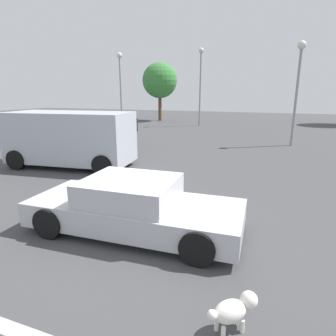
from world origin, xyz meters
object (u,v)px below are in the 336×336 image
dog (234,309)px  light_post_far (299,75)px  pedestrian (134,127)px  sedan_foreground (134,207)px  van_white (71,138)px  light_post_near (120,77)px  light_post_mid (201,74)px

dog → light_post_far: (1.19, 14.25, 3.50)m
dog → pedestrian: (-7.05, 11.10, 0.75)m
sedan_foreground → light_post_far: size_ratio=0.83×
van_white → pedestrian: size_ratio=2.86×
van_white → pedestrian: van_white is taller
van_white → light_post_near: light_post_near is taller
light_post_far → light_post_mid: bearing=133.0°
dog → van_white: bearing=96.1°
van_white → light_post_far: 12.03m
light_post_near → light_post_far: 14.07m
sedan_foreground → pedestrian: size_ratio=2.59×
van_white → pedestrian: (0.22, 5.00, -0.11)m
van_white → dog: bearing=-46.8°
dog → pedestrian: 13.17m
pedestrian → light_post_far: bearing=-140.8°
pedestrian → light_post_near: size_ratio=0.29×
light_post_near → light_post_far: (13.32, -4.54, -0.34)m
sedan_foreground → light_post_near: size_ratio=0.75×
van_white → light_post_mid: bearing=79.3°
sedan_foreground → pedestrian: bearing=114.8°
pedestrian → light_post_near: 9.71m
sedan_foreground → light_post_mid: 20.84m
van_white → light_post_mid: (1.12, 16.00, 3.26)m
dog → light_post_mid: size_ratio=0.09×
light_post_near → sedan_foreground: bearing=-59.9°
dog → pedestrian: pedestrian is taller
van_white → light_post_mid: size_ratio=0.77×
light_post_near → light_post_mid: (5.98, 3.32, 0.29)m
sedan_foreground → van_white: 6.42m
sedan_foreground → van_white: van_white is taller
dog → light_post_near: bearing=79.0°
light_post_near → light_post_far: size_ratio=1.10×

